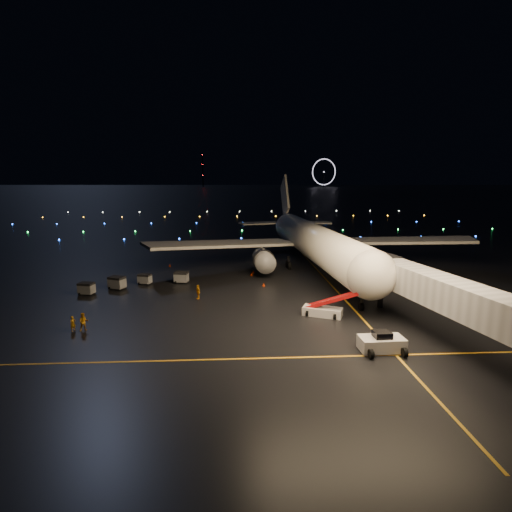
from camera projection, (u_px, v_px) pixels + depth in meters
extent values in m
plane|color=black|center=(236.00, 197.00, 339.24)|extent=(2000.00, 2000.00, 0.00)
cube|color=gold|center=(330.00, 284.00, 60.61)|extent=(0.25, 80.00, 0.02)
cube|color=gold|center=(207.00, 360.00, 35.16)|extent=(60.00, 0.25, 0.02)
cube|color=beige|center=(382.00, 341.00, 36.77)|extent=(4.13, 2.27, 1.93)
imported|color=orange|center=(73.00, 324.00, 41.64)|extent=(0.68, 0.71, 1.64)
imported|color=orange|center=(84.00, 322.00, 41.71)|extent=(1.15, 1.04, 1.95)
imported|color=orange|center=(198.00, 292.00, 52.79)|extent=(0.96, 1.22, 1.93)
cone|color=#E83200|center=(264.00, 284.00, 59.21)|extent=(0.49, 0.49, 0.49)
cone|color=#E83200|center=(253.00, 272.00, 67.20)|extent=(0.55, 0.55, 0.54)
cone|color=#E83200|center=(252.00, 274.00, 65.61)|extent=(0.55, 0.55, 0.50)
cone|color=#E83200|center=(170.00, 265.00, 72.29)|extent=(0.46, 0.46, 0.47)
cylinder|color=black|center=(203.00, 170.00, 760.99)|extent=(1.80, 1.80, 64.00)
cube|color=gray|center=(145.00, 279.00, 60.26)|extent=(2.12, 1.77, 1.54)
cube|color=gray|center=(181.00, 277.00, 61.04)|extent=(2.23, 1.75, 1.70)
cube|color=gray|center=(117.00, 283.00, 57.48)|extent=(2.59, 2.26, 1.84)
cube|color=gray|center=(86.00, 289.00, 54.81)|extent=(2.22, 1.76, 1.67)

